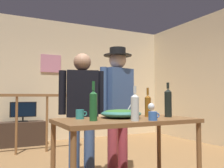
% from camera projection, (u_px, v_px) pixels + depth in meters
% --- Properties ---
extents(back_wall, '(5.75, 0.10, 2.84)m').
position_uv_depth(back_wall, '(57.00, 80.00, 5.91)').
color(back_wall, beige).
rests_on(back_wall, ground_plane).
extents(side_wall_right, '(0.10, 4.73, 2.84)m').
position_uv_depth(side_wall_right, '(218.00, 78.00, 5.24)').
color(side_wall_right, beige).
rests_on(side_wall_right, ground_plane).
extents(framed_picture, '(0.47, 0.03, 0.41)m').
position_uv_depth(framed_picture, '(51.00, 64.00, 5.80)').
color(framed_picture, '#CB7F95').
extents(stair_railing, '(2.76, 0.10, 1.12)m').
position_uv_depth(stair_railing, '(28.00, 115.00, 4.46)').
color(stair_railing, brown).
rests_on(stair_railing, ground_plane).
extents(tv_console, '(0.90, 0.40, 0.50)m').
position_uv_depth(tv_console, '(23.00, 134.00, 5.18)').
color(tv_console, '#38281E').
rests_on(tv_console, ground_plane).
extents(flat_screen_tv, '(0.53, 0.12, 0.42)m').
position_uv_depth(flat_screen_tv, '(23.00, 110.00, 5.17)').
color(flat_screen_tv, black).
rests_on(flat_screen_tv, tv_console).
extents(serving_table, '(1.41, 0.74, 0.80)m').
position_uv_depth(serving_table, '(126.00, 127.00, 2.51)').
color(serving_table, brown).
rests_on(serving_table, ground_plane).
extents(salad_bowl, '(0.43, 0.43, 0.22)m').
position_uv_depth(salad_bowl, '(121.00, 113.00, 2.60)').
color(salad_bowl, '#337060').
rests_on(salad_bowl, serving_table).
extents(wine_glass, '(0.07, 0.07, 0.16)m').
position_uv_depth(wine_glass, '(151.00, 108.00, 2.58)').
color(wine_glass, silver).
rests_on(wine_glass, serving_table).
extents(wine_bottle_dark, '(0.08, 0.08, 0.38)m').
position_uv_depth(wine_bottle_dark, '(168.00, 102.00, 2.72)').
color(wine_bottle_dark, black).
rests_on(wine_bottle_dark, serving_table).
extents(wine_bottle_green, '(0.07, 0.07, 0.37)m').
position_uv_depth(wine_bottle_green, '(93.00, 105.00, 2.28)').
color(wine_bottle_green, '#1E5628').
rests_on(wine_bottle_green, serving_table).
extents(wine_bottle_clear, '(0.08, 0.08, 0.32)m').
position_uv_depth(wine_bottle_clear, '(135.00, 107.00, 2.27)').
color(wine_bottle_clear, silver).
rests_on(wine_bottle_clear, serving_table).
extents(wine_bottle_amber, '(0.07, 0.07, 0.32)m').
position_uv_depth(wine_bottle_amber, '(148.00, 105.00, 2.76)').
color(wine_bottle_amber, brown).
rests_on(wine_bottle_amber, serving_table).
extents(mug_blue, '(0.12, 0.08, 0.08)m').
position_uv_depth(mug_blue, '(153.00, 116.00, 2.32)').
color(mug_blue, '#3866B2').
rests_on(mug_blue, serving_table).
extents(mug_teal, '(0.12, 0.08, 0.09)m').
position_uv_depth(mug_teal, '(80.00, 114.00, 2.48)').
color(mug_teal, teal).
rests_on(mug_teal, serving_table).
extents(person_standing_left, '(0.54, 0.31, 1.55)m').
position_uv_depth(person_standing_left, '(82.00, 106.00, 2.98)').
color(person_standing_left, '#3D5684').
rests_on(person_standing_left, ground_plane).
extents(person_standing_right, '(0.56, 0.37, 1.66)m').
position_uv_depth(person_standing_right, '(118.00, 99.00, 3.21)').
color(person_standing_right, '#9E3842').
rests_on(person_standing_right, ground_plane).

